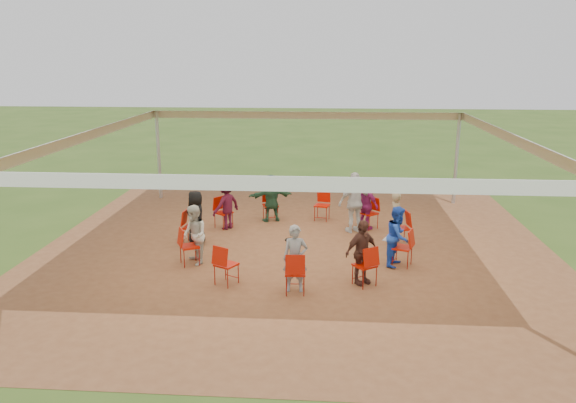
# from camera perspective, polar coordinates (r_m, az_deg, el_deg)

# --- Properties ---
(ground) EXTENTS (80.00, 80.00, 0.00)m
(ground) POSITION_cam_1_polar(r_m,az_deg,el_deg) (14.40, 0.79, -4.86)
(ground) COLOR #344F18
(ground) RESTS_ON ground
(dirt_patch) EXTENTS (13.00, 13.00, 0.00)m
(dirt_patch) POSITION_cam_1_polar(r_m,az_deg,el_deg) (14.40, 0.79, -4.83)
(dirt_patch) COLOR brown
(dirt_patch) RESTS_ON ground
(tent) EXTENTS (10.33, 10.33, 3.00)m
(tent) POSITION_cam_1_polar(r_m,az_deg,el_deg) (13.80, 0.83, 4.48)
(tent) COLOR #B2B2B7
(tent) RESTS_ON ground
(chair_0) EXTENTS (0.56, 0.55, 0.90)m
(chair_0) POSITION_cam_1_polar(r_m,az_deg,el_deg) (13.40, 11.55, -4.63)
(chair_0) COLOR #BA1201
(chair_0) RESTS_ON ground
(chair_1) EXTENTS (0.51, 0.50, 0.90)m
(chair_1) POSITION_cam_1_polar(r_m,az_deg,el_deg) (14.87, 11.34, -2.69)
(chair_1) COLOR #BA1201
(chair_1) RESTS_ON ground
(chair_2) EXTENTS (0.61, 0.61, 0.90)m
(chair_2) POSITION_cam_1_polar(r_m,az_deg,el_deg) (16.11, 8.23, -1.21)
(chair_2) COLOR #BA1201
(chair_2) RESTS_ON ground
(chair_3) EXTENTS (0.51, 0.52, 0.90)m
(chair_3) POSITION_cam_1_polar(r_m,az_deg,el_deg) (16.80, 3.48, -0.42)
(chair_3) COLOR #BA1201
(chair_3) RESTS_ON ground
(chair_4) EXTENTS (0.54, 0.56, 0.90)m
(chair_4) POSITION_cam_1_polar(r_m,az_deg,el_deg) (16.81, -1.80, -0.40)
(chair_4) COLOR #BA1201
(chair_4) RESTS_ON ground
(chair_5) EXTENTS (0.61, 0.60, 0.90)m
(chair_5) POSITION_cam_1_polar(r_m,az_deg,el_deg) (16.12, -6.56, -1.14)
(chair_5) COLOR #BA1201
(chair_5) RESTS_ON ground
(chair_6) EXTENTS (0.48, 0.46, 0.90)m
(chair_6) POSITION_cam_1_polar(r_m,az_deg,el_deg) (14.89, -9.71, -2.59)
(chair_6) COLOR #BA1201
(chair_6) RESTS_ON ground
(chair_7) EXTENTS (0.58, 0.58, 0.90)m
(chair_7) POSITION_cam_1_polar(r_m,az_deg,el_deg) (13.42, -9.97, -4.53)
(chair_7) COLOR #BA1201
(chair_7) RESTS_ON ground
(chair_8) EXTENTS (0.58, 0.59, 0.90)m
(chair_8) POSITION_cam_1_polar(r_m,az_deg,el_deg) (12.18, -6.29, -6.40)
(chair_8) COLOR #BA1201
(chair_8) RESTS_ON ground
(chair_9) EXTENTS (0.44, 0.46, 0.90)m
(chair_9) POSITION_cam_1_polar(r_m,az_deg,el_deg) (11.68, 0.74, -7.25)
(chair_9) COLOR #BA1201
(chair_9) RESTS_ON ground
(chair_10) EXTENTS (0.60, 0.60, 0.90)m
(chair_10) POSITION_cam_1_polar(r_m,az_deg,el_deg) (12.17, 7.80, -6.47)
(chair_10) COLOR #BA1201
(chair_10) RESTS_ON ground
(person_seated_0) EXTENTS (0.62, 0.79, 1.42)m
(person_seated_0) POSITION_cam_1_polar(r_m,az_deg,el_deg) (13.35, 11.10, -3.48)
(person_seated_0) COLOR #1D45B9
(person_seated_0) RESTS_ON ground
(person_seated_1) EXTENTS (0.44, 0.58, 1.42)m
(person_seated_1) POSITION_cam_1_polar(r_m,az_deg,el_deg) (14.76, 10.95, -1.72)
(person_seated_1) COLOR #8E7955
(person_seated_1) RESTS_ON ground
(person_seated_2) EXTENTS (0.89, 0.90, 1.42)m
(person_seated_2) POSITION_cam_1_polar(r_m,az_deg,el_deg) (15.95, 7.97, -0.36)
(person_seated_2) COLOR #972166
(person_seated_2) RESTS_ON ground
(person_seated_3) EXTENTS (1.41, 0.91, 1.42)m
(person_seated_3) POSITION_cam_1_polar(r_m,az_deg,el_deg) (16.63, -1.71, 0.39)
(person_seated_3) COLOR #275235
(person_seated_3) RESTS_ON ground
(person_seated_4) EXTENTS (0.92, 1.01, 1.42)m
(person_seated_4) POSITION_cam_1_polar(r_m,az_deg,el_deg) (15.96, -6.30, -0.30)
(person_seated_4) COLOR #420D1E
(person_seated_4) RESTS_ON ground
(person_seated_5) EXTENTS (0.45, 0.73, 1.42)m
(person_seated_5) POSITION_cam_1_polar(r_m,az_deg,el_deg) (14.78, -9.32, -1.62)
(person_seated_5) COLOR black
(person_seated_5) RESTS_ON ground
(person_seated_6) EXTENTS (0.67, 0.80, 1.42)m
(person_seated_6) POSITION_cam_1_polar(r_m,az_deg,el_deg) (13.36, -9.52, -3.38)
(person_seated_6) COLOR beige
(person_seated_6) RESTS_ON ground
(person_seated_7) EXTENTS (0.54, 0.37, 1.42)m
(person_seated_7) POSITION_cam_1_polar(r_m,az_deg,el_deg) (11.69, 0.75, -5.82)
(person_seated_7) COLOR gray
(person_seated_7) RESTS_ON ground
(person_seated_8) EXTENTS (0.93, 0.83, 1.42)m
(person_seated_8) POSITION_cam_1_polar(r_m,az_deg,el_deg) (12.16, 7.48, -5.13)
(person_seated_8) COLOR #502C22
(person_seated_8) RESTS_ON ground
(standing_person) EXTENTS (1.12, 0.90, 1.70)m
(standing_person) POSITION_cam_1_polar(r_m,az_deg,el_deg) (15.64, 6.82, -0.10)
(standing_person) COLOR silver
(standing_person) RESTS_ON ground
(cable_coil) EXTENTS (0.42, 0.42, 0.03)m
(cable_coil) POSITION_cam_1_polar(r_m,az_deg,el_deg) (15.02, 0.36, -3.94)
(cable_coil) COLOR black
(cable_coil) RESTS_ON ground
(laptop) EXTENTS (0.35, 0.38, 0.22)m
(laptop) POSITION_cam_1_polar(r_m,az_deg,el_deg) (13.40, 10.42, -3.59)
(laptop) COLOR #B7B7BC
(laptop) RESTS_ON ground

